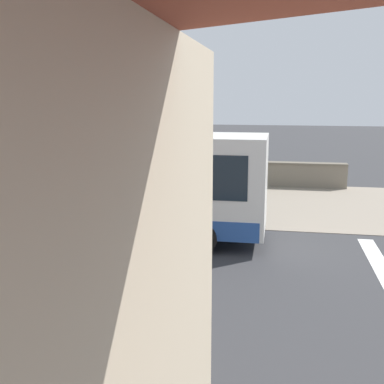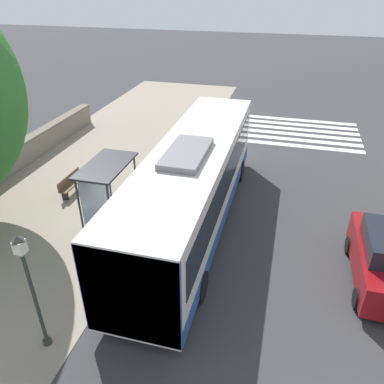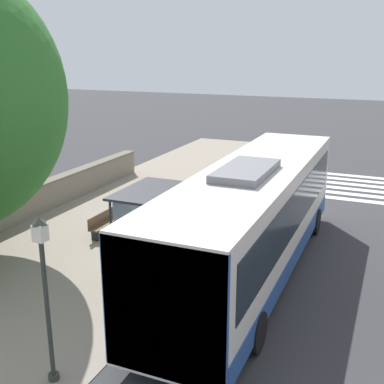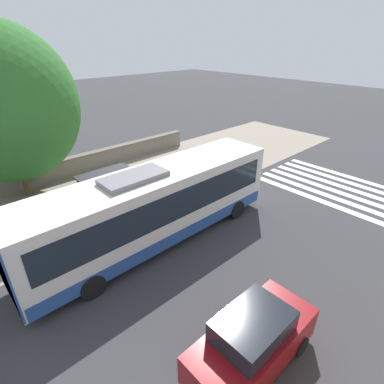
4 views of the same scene
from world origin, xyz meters
name	(u,v)px [view 2 (image 2 of 4)]	position (x,y,z in m)	size (l,w,h in m)	color
ground_plane	(155,218)	(0.00, 0.00, 0.00)	(120.00, 120.00, 0.00)	#353538
sidewalk_plaza	(61,203)	(-4.50, 0.00, 0.01)	(9.00, 44.00, 0.02)	gray
crosswalk_stripes	(288,131)	(5.00, 11.85, 0.00)	(9.00, 5.25, 0.01)	silver
bus	(193,184)	(1.69, -0.07, 1.92)	(2.77, 12.49, 3.71)	silver
bus_shelter	(104,175)	(-1.81, -0.60, 2.09)	(1.56, 2.80, 2.57)	#2D2D33
pedestrian	(188,149)	(0.05, 5.14, 1.00)	(0.34, 0.23, 1.70)	#2D3347
bench	(72,183)	(-4.47, 1.04, 0.48)	(0.40, 1.82, 0.88)	brown
street_lamp_near	(31,284)	(-0.76, -6.67, 2.22)	(0.28, 0.28, 3.72)	#2D332D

